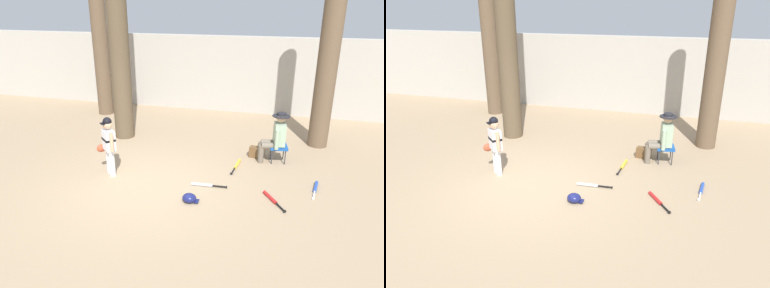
{
  "view_description": "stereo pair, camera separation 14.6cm",
  "coord_description": "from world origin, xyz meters",
  "views": [
    {
      "loc": [
        2.61,
        -6.24,
        3.6
      ],
      "look_at": [
        0.76,
        0.7,
        0.75
      ],
      "focal_mm": 34.44,
      "sensor_mm": 36.0,
      "label": 1
    },
    {
      "loc": [
        2.75,
        -6.2,
        3.6
      ],
      "look_at": [
        0.76,
        0.7,
        0.75
      ],
      "focal_mm": 34.44,
      "sensor_mm": 36.0,
      "label": 2
    }
  ],
  "objects": [
    {
      "name": "tree_far_left",
      "position": [
        -3.23,
        4.52,
        1.96
      ],
      "size": [
        0.8,
        0.8,
        4.75
      ],
      "color": "brown",
      "rests_on": "ground"
    },
    {
      "name": "ground_plane",
      "position": [
        0.0,
        0.0,
        0.0
      ],
      "size": [
        60.0,
        60.0,
        0.0
      ],
      "primitive_type": "plane",
      "color": "#9E8466"
    },
    {
      "name": "folding_stool",
      "position": [
        2.52,
        1.96,
        0.36
      ],
      "size": [
        0.46,
        0.46,
        0.41
      ],
      "color": "#194C9E",
      "rests_on": "ground"
    },
    {
      "name": "bat_yellow_trainer",
      "position": [
        1.63,
        1.45,
        0.03
      ],
      "size": [
        0.14,
        0.79,
        0.07
      ],
      "color": "yellow",
      "rests_on": "ground"
    },
    {
      "name": "bat_aluminum_silver",
      "position": [
        1.14,
        0.31,
        0.03
      ],
      "size": [
        0.74,
        0.1,
        0.07
      ],
      "color": "#B7BCC6",
      "rests_on": "ground"
    },
    {
      "name": "tree_near_player",
      "position": [
        -1.68,
        2.63,
        2.89
      ],
      "size": [
        0.83,
        0.83,
        6.64
      ],
      "color": "brown",
      "rests_on": "ground"
    },
    {
      "name": "tree_behind_spectator",
      "position": [
        3.48,
        3.3,
        2.15
      ],
      "size": [
        0.79,
        0.79,
        5.12
      ],
      "color": "brown",
      "rests_on": "ground"
    },
    {
      "name": "bat_blue_youth",
      "position": [
        3.33,
        0.75,
        0.03
      ],
      "size": [
        0.16,
        0.72,
        0.07
      ],
      "color": "#2347AD",
      "rests_on": "ground"
    },
    {
      "name": "young_ballplayer",
      "position": [
        -0.98,
        0.34,
        0.74
      ],
      "size": [
        0.57,
        0.44,
        1.31
      ],
      "color": "white",
      "rests_on": "ground"
    },
    {
      "name": "concrete_back_wall",
      "position": [
        0.0,
        5.95,
        1.24
      ],
      "size": [
        18.0,
        0.36,
        2.47
      ],
      "primitive_type": "cube",
      "color": "#ADA89E",
      "rests_on": "ground"
    },
    {
      "name": "seated_spectator",
      "position": [
        2.42,
        1.94,
        0.64
      ],
      "size": [
        0.68,
        0.54,
        1.2
      ],
      "color": "#6B6051",
      "rests_on": "ground"
    },
    {
      "name": "handbag_beside_stool",
      "position": [
        2.02,
        2.09,
        0.13
      ],
      "size": [
        0.37,
        0.24,
        0.26
      ],
      "primitive_type": "cube",
      "rotation": [
        0.0,
        0.0,
        -0.18
      ],
      "color": "brown",
      "rests_on": "ground"
    },
    {
      "name": "bat_red_barrel",
      "position": [
        2.5,
        0.09,
        0.03
      ],
      "size": [
        0.47,
        0.68,
        0.07
      ],
      "color": "red",
      "rests_on": "ground"
    },
    {
      "name": "batting_helmet_navy",
      "position": [
        1.0,
        -0.36,
        0.08
      ],
      "size": [
        0.32,
        0.25,
        0.18
      ],
      "color": "navy",
      "rests_on": "ground"
    }
  ]
}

